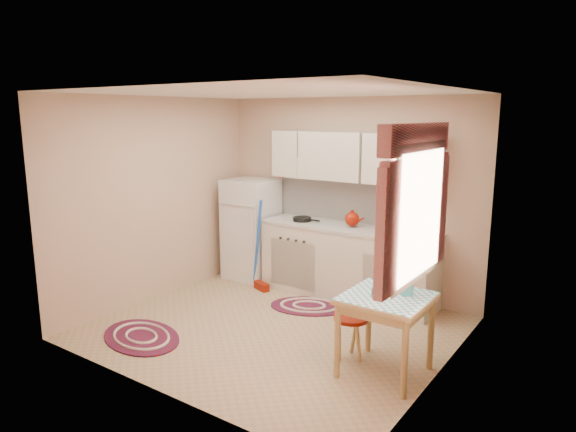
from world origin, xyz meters
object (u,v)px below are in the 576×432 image
object	(u,v)px
table	(385,335)
stool	(351,337)
fridge	(251,229)
base_cabinets	(347,264)

from	to	relation	value
table	stool	size ratio (longest dim) A/B	1.71
fridge	base_cabinets	distance (m)	1.52
fridge	stool	world-z (taller)	fridge
table	fridge	bearing A→B (deg)	151.43
fridge	base_cabinets	bearing A→B (deg)	1.91
fridge	base_cabinets	xyz separation A→B (m)	(1.50, 0.05, -0.26)
base_cabinets	stool	distance (m)	1.68
base_cabinets	fridge	bearing A→B (deg)	-178.09
fridge	stool	xyz separation A→B (m)	(2.32, -1.40, -0.49)
base_cabinets	table	world-z (taller)	base_cabinets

